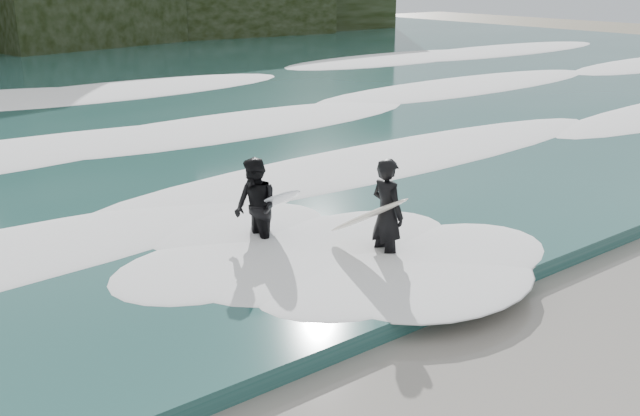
{
  "coord_description": "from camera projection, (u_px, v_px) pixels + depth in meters",
  "views": [
    {
      "loc": [
        -7.72,
        -3.4,
        4.94
      ],
      "look_at": [
        -0.53,
        5.91,
        1.0
      ],
      "focal_mm": 40.0,
      "sensor_mm": 36.0,
      "label": 1
    }
  ],
  "objects": [
    {
      "name": "foam_far",
      "position": [
        26.0,
        93.0,
        27.21
      ],
      "size": [
        60.0,
        4.8,
        0.3
      ],
      "primitive_type": "ellipsoid",
      "color": "white",
      "rests_on": "sea"
    },
    {
      "name": "foam_near",
      "position": [
        251.0,
        194.0,
        15.22
      ],
      "size": [
        60.0,
        3.2,
        0.2
      ],
      "primitive_type": "ellipsoid",
      "color": "white",
      "rests_on": "sea"
    },
    {
      "name": "surfer_left",
      "position": [
        385.0,
        214.0,
        12.15
      ],
      "size": [
        0.99,
        1.78,
        1.96
      ],
      "color": "black",
      "rests_on": "ground"
    },
    {
      "name": "foam_mid",
      "position": [
        120.0,
        135.0,
        20.47
      ],
      "size": [
        60.0,
        4.0,
        0.24
      ],
      "primitive_type": "ellipsoid",
      "color": "white",
      "rests_on": "sea"
    },
    {
      "name": "surfer_right",
      "position": [
        258.0,
        207.0,
        12.7
      ],
      "size": [
        1.29,
        2.08,
        1.82
      ],
      "color": "black",
      "rests_on": "ground"
    }
  ]
}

